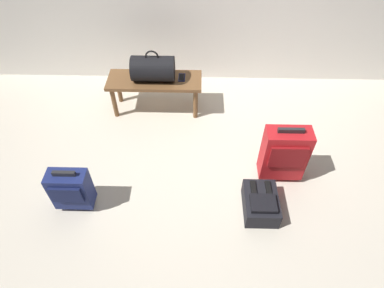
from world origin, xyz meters
TOP-DOWN VIEW (x-y plane):
  - ground_plane at (0.00, 0.00)m, footprint 6.60×6.60m
  - bench at (-0.52, 0.93)m, footprint 1.00×0.36m
  - duffel_bag_black at (-0.52, 0.93)m, footprint 0.44×0.26m
  - cell_phone at (-0.23, 0.96)m, footprint 0.07×0.14m
  - suitcase_upright_red at (0.71, -0.02)m, footprint 0.39×0.21m
  - suitcase_small_navy at (-1.08, -0.38)m, footprint 0.32×0.19m
  - backpack_dark at (0.49, -0.39)m, footprint 0.28×0.38m

SIDE VIEW (x-z plane):
  - ground_plane at x=0.00m, z-range 0.00..0.00m
  - backpack_dark at x=0.49m, z-range -0.01..0.20m
  - suitcase_small_navy at x=-1.08m, z-range 0.01..0.47m
  - suitcase_upright_red at x=0.71m, z-range 0.01..0.62m
  - bench at x=-0.52m, z-range 0.14..0.54m
  - cell_phone at x=-0.23m, z-range 0.41..0.41m
  - duffel_bag_black at x=-0.52m, z-range 0.37..0.71m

